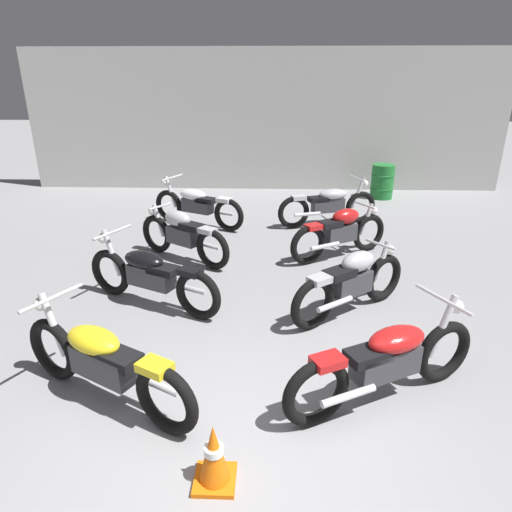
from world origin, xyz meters
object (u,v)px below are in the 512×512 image
(motorcycle_left_row_2, at_px, (183,234))
(motorcycle_right_row_0, at_px, (387,360))
(motorcycle_left_row_1, at_px, (150,275))
(motorcycle_right_row_3, at_px, (329,204))
(motorcycle_left_row_3, at_px, (197,205))
(motorcycle_left_row_0, at_px, (103,361))
(motorcycle_right_row_2, at_px, (340,232))
(oil_drum, at_px, (382,181))
(motorcycle_right_row_1, at_px, (352,281))
(traffic_cone, at_px, (214,456))

(motorcycle_left_row_2, distance_m, motorcycle_right_row_0, 4.32)
(motorcycle_left_row_1, relative_size, motorcycle_right_row_0, 1.01)
(motorcycle_right_row_3, bearing_deg, motorcycle_left_row_3, -177.20)
(motorcycle_left_row_0, bearing_deg, motorcycle_right_row_0, 2.50)
(motorcycle_right_row_2, height_order, oil_drum, motorcycle_right_row_2)
(motorcycle_left_row_2, distance_m, oil_drum, 6.08)
(motorcycle_left_row_2, bearing_deg, oil_drum, 45.38)
(motorcycle_left_row_2, bearing_deg, motorcycle_right_row_0, -53.43)
(motorcycle_right_row_1, bearing_deg, motorcycle_right_row_2, 86.23)
(motorcycle_left_row_3, distance_m, oil_drum, 4.98)
(motorcycle_right_row_1, distance_m, motorcycle_right_row_3, 3.77)
(motorcycle_left_row_3, relative_size, motorcycle_right_row_3, 0.95)
(motorcycle_right_row_0, distance_m, traffic_cone, 1.81)
(motorcycle_left_row_1, height_order, oil_drum, motorcycle_left_row_1)
(motorcycle_left_row_0, xyz_separation_m, motorcycle_left_row_3, (0.01, 5.46, 0.00))
(motorcycle_right_row_0, distance_m, motorcycle_right_row_1, 1.71)
(motorcycle_left_row_1, relative_size, oil_drum, 2.35)
(motorcycle_left_row_3, xyz_separation_m, traffic_cone, (1.13, -6.34, -0.19))
(motorcycle_right_row_0, height_order, motorcycle_right_row_3, same)
(oil_drum, bearing_deg, motorcycle_left_row_3, -150.44)
(motorcycle_left_row_1, bearing_deg, motorcycle_left_row_3, 88.96)
(motorcycle_left_row_3, distance_m, motorcycle_right_row_3, 2.71)
(motorcycle_right_row_2, xyz_separation_m, oil_drum, (1.62, 4.11, -0.03))
(motorcycle_left_row_3, height_order, motorcycle_right_row_0, same)
(traffic_cone, bearing_deg, motorcycle_left_row_1, 112.88)
(motorcycle_left_row_0, height_order, motorcycle_right_row_3, same)
(motorcycle_left_row_3, height_order, motorcycle_right_row_1, motorcycle_left_row_3)
(motorcycle_left_row_3, bearing_deg, motorcycle_right_row_2, -31.36)
(motorcycle_left_row_3, relative_size, motorcycle_right_row_1, 1.23)
(motorcycle_left_row_0, height_order, motorcycle_right_row_1, motorcycle_left_row_0)
(motorcycle_left_row_1, relative_size, motorcycle_left_row_3, 1.00)
(motorcycle_left_row_0, distance_m, oil_drum, 9.03)
(motorcycle_right_row_3, bearing_deg, motorcycle_right_row_1, -92.01)
(motorcycle_left_row_0, height_order, traffic_cone, motorcycle_left_row_0)
(motorcycle_right_row_1, bearing_deg, motorcycle_left_row_1, 177.26)
(motorcycle_left_row_1, height_order, traffic_cone, motorcycle_left_row_1)
(motorcycle_right_row_3, bearing_deg, motorcycle_left_row_1, -127.27)
(motorcycle_left_row_0, relative_size, motorcycle_right_row_1, 1.20)
(oil_drum, relative_size, traffic_cone, 1.57)
(motorcycle_left_row_3, height_order, motorcycle_right_row_2, motorcycle_left_row_3)
(motorcycle_left_row_0, bearing_deg, motorcycle_left_row_2, 88.95)
(oil_drum, bearing_deg, motorcycle_left_row_0, -118.73)
(motorcycle_left_row_2, relative_size, motorcycle_right_row_1, 1.04)
(motorcycle_right_row_1, distance_m, oil_drum, 6.34)
(motorcycle_right_row_0, bearing_deg, motorcycle_left_row_2, 126.57)
(motorcycle_right_row_3, height_order, traffic_cone, motorcycle_right_row_3)
(motorcycle_right_row_0, relative_size, traffic_cone, 3.67)
(motorcycle_right_row_1, relative_size, motorcycle_right_row_2, 0.93)
(motorcycle_right_row_2, relative_size, motorcycle_right_row_3, 0.83)
(motorcycle_left_row_1, xyz_separation_m, motorcycle_left_row_2, (0.12, 1.64, 0.01))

